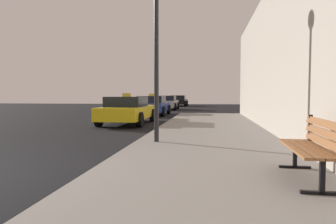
% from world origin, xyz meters
% --- Properties ---
extents(sidewalk, '(4.00, 32.00, 0.15)m').
position_xyz_m(sidewalk, '(4.00, 0.00, 0.07)').
color(sidewalk, gray).
rests_on(sidewalk, ground_plane).
extents(bench, '(0.55, 1.64, 0.89)m').
position_xyz_m(bench, '(5.39, 0.03, 0.66)').
color(bench, brown).
rests_on(bench, sidewalk).
extents(street_lamp, '(0.36, 0.36, 4.01)m').
position_xyz_m(street_lamp, '(2.56, 3.31, 2.92)').
color(street_lamp, black).
rests_on(street_lamp, sidewalk).
extents(car_yellow, '(2.00, 4.53, 1.43)m').
position_xyz_m(car_yellow, '(0.15, 9.45, 0.65)').
color(car_yellow, yellow).
rests_on(car_yellow, ground_plane).
extents(car_blue, '(2.05, 4.31, 1.43)m').
position_xyz_m(car_blue, '(0.12, 15.78, 0.65)').
color(car_blue, '#233899').
rests_on(car_blue, ground_plane).
extents(car_silver, '(1.98, 4.02, 1.27)m').
position_xyz_m(car_silver, '(0.04, 23.40, 0.64)').
color(car_silver, '#B7B7BF').
rests_on(car_silver, ground_plane).
extents(car_black, '(2.07, 4.48, 1.27)m').
position_xyz_m(car_black, '(0.18, 32.57, 0.65)').
color(car_black, black).
rests_on(car_black, ground_plane).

